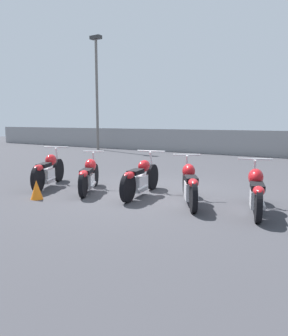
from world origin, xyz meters
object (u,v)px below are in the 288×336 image
at_px(motorcycle_slot_0, 48,170).
at_px(motorcycle_slot_2, 140,178).
at_px(motorcycle_slot_4, 256,190).
at_px(light_pole_right, 97,83).
at_px(motorcycle_slot_1, 89,175).
at_px(traffic_cone_far, 37,190).
at_px(motorcycle_slot_3, 190,184).

height_order(motorcycle_slot_0, motorcycle_slot_2, motorcycle_slot_0).
height_order(motorcycle_slot_2, motorcycle_slot_4, motorcycle_slot_2).
height_order(light_pole_right, motorcycle_slot_0, light_pole_right).
height_order(light_pole_right, motorcycle_slot_1, light_pole_right).
height_order(motorcycle_slot_4, traffic_cone_far, motorcycle_slot_4).
xyz_separation_m(motorcycle_slot_1, motorcycle_slot_2, (1.35, 0.29, 0.01)).
distance_m(motorcycle_slot_0, motorcycle_slot_1, 1.36).
height_order(light_pole_right, motorcycle_slot_4, light_pole_right).
bearing_deg(motorcycle_slot_0, motorcycle_slot_2, -18.21).
xyz_separation_m(motorcycle_slot_1, traffic_cone_far, (-0.46, -1.26, -0.20)).
bearing_deg(traffic_cone_far, motorcycle_slot_0, 127.84).
height_order(motorcycle_slot_1, traffic_cone_far, motorcycle_slot_1).
bearing_deg(motorcycle_slot_2, traffic_cone_far, -149.32).
xyz_separation_m(motorcycle_slot_4, traffic_cone_far, (-4.47, -1.58, -0.22)).
bearing_deg(motorcycle_slot_4, motorcycle_slot_0, 167.41).
relative_size(motorcycle_slot_0, motorcycle_slot_2, 0.91).
relative_size(motorcycle_slot_3, traffic_cone_far, 4.25).
xyz_separation_m(light_pole_right, traffic_cone_far, (7.35, -10.88, -3.85)).
height_order(motorcycle_slot_3, traffic_cone_far, motorcycle_slot_3).
relative_size(light_pole_right, traffic_cone_far, 15.47).
distance_m(motorcycle_slot_3, motorcycle_slot_4, 1.36).
bearing_deg(motorcycle_slot_3, motorcycle_slot_2, 145.96).
relative_size(motorcycle_slot_4, traffic_cone_far, 4.62).
distance_m(motorcycle_slot_0, motorcycle_slot_3, 4.02).
distance_m(motorcycle_slot_3, traffic_cone_far, 3.45).
bearing_deg(motorcycle_slot_2, motorcycle_slot_4, -9.50).
height_order(motorcycle_slot_0, motorcycle_slot_3, motorcycle_slot_0).
bearing_deg(motorcycle_slot_0, motorcycle_slot_4, -22.10).
bearing_deg(motorcycle_slot_1, motorcycle_slot_3, -24.84).
bearing_deg(light_pole_right, motorcycle_slot_1, -50.93).
xyz_separation_m(motorcycle_slot_3, traffic_cone_far, (-3.11, -1.48, -0.21)).
distance_m(motorcycle_slot_0, motorcycle_slot_2, 2.73).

